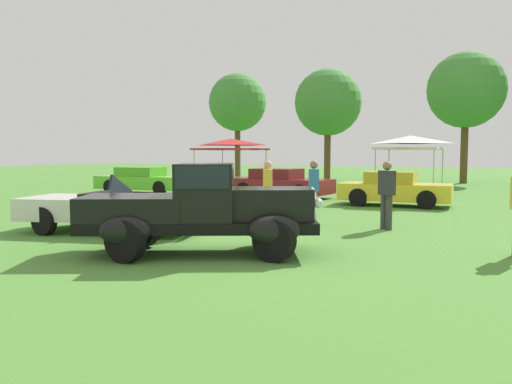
# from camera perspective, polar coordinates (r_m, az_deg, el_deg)

# --- Properties ---
(ground_plane) EXTENTS (120.00, 120.00, 0.00)m
(ground_plane) POSITION_cam_1_polar(r_m,az_deg,el_deg) (9.70, -3.76, -6.86)
(ground_plane) COLOR #4C8433
(feature_pickup_truck) EXTENTS (4.47, 3.38, 1.70)m
(feature_pickup_truck) POSITION_cam_1_polar(r_m,az_deg,el_deg) (9.53, -6.15, -1.81)
(feature_pickup_truck) COLOR black
(feature_pickup_truck) RESTS_ON ground_plane
(neighbor_convertible) EXTENTS (4.64, 2.88, 1.40)m
(neighbor_convertible) POSITION_cam_1_polar(r_m,az_deg,el_deg) (12.60, -15.39, -1.74)
(neighbor_convertible) COLOR silver
(neighbor_convertible) RESTS_ON ground_plane
(show_car_lime) EXTENTS (4.67, 2.19, 1.22)m
(show_car_lime) POSITION_cam_1_polar(r_m,az_deg,el_deg) (24.44, -12.58, 1.29)
(show_car_lime) COLOR #60C62D
(show_car_lime) RESTS_ON ground_plane
(show_car_burgundy) EXTENTS (4.54, 1.97, 1.22)m
(show_car_burgundy) POSITION_cam_1_polar(r_m,az_deg,el_deg) (21.61, 2.61, 0.99)
(show_car_burgundy) COLOR maroon
(show_car_burgundy) RESTS_ON ground_plane
(show_car_yellow) EXTENTS (3.96, 1.97, 1.22)m
(show_car_yellow) POSITION_cam_1_polar(r_m,az_deg,el_deg) (18.82, 15.25, 0.32)
(show_car_yellow) COLOR yellow
(show_car_yellow) RESTS_ON ground_plane
(spectator_near_truck) EXTENTS (0.46, 0.44, 1.69)m
(spectator_near_truck) POSITION_cam_1_polar(r_m,az_deg,el_deg) (12.90, 14.46, -0.09)
(spectator_near_truck) COLOR #383838
(spectator_near_truck) RESTS_ON ground_plane
(spectator_between_cars) EXTENTS (0.39, 0.46, 1.69)m
(spectator_between_cars) POSITION_cam_1_polar(r_m,az_deg,el_deg) (13.50, 1.32, 0.25)
(spectator_between_cars) COLOR #7F7056
(spectator_between_cars) RESTS_ON ground_plane
(spectator_far_side) EXTENTS (0.40, 0.47, 1.69)m
(spectator_far_side) POSITION_cam_1_polar(r_m,az_deg,el_deg) (13.70, 6.50, 0.29)
(spectator_far_side) COLOR #9E998E
(spectator_far_side) RESTS_ON ground_plane
(canopy_tent_left_field) EXTENTS (3.39, 3.39, 2.71)m
(canopy_tent_left_field) POSITION_cam_1_polar(r_m,az_deg,el_deg) (29.60, -2.85, 5.45)
(canopy_tent_left_field) COLOR #B7B7BC
(canopy_tent_left_field) RESTS_ON ground_plane
(canopy_tent_center_field) EXTENTS (2.90, 2.90, 2.71)m
(canopy_tent_center_field) POSITION_cam_1_polar(r_m,az_deg,el_deg) (25.28, 16.93, 5.44)
(canopy_tent_center_field) COLOR #B7B7BC
(canopy_tent_center_field) RESTS_ON ground_plane
(treeline_far_left) EXTENTS (4.52, 4.52, 8.11)m
(treeline_far_left) POSITION_cam_1_polar(r_m,az_deg,el_deg) (40.58, -2.09, 9.97)
(treeline_far_left) COLOR brown
(treeline_far_left) RESTS_ON ground_plane
(treeline_mid_left) EXTENTS (4.51, 4.51, 7.55)m
(treeline_mid_left) POSITION_cam_1_polar(r_m,az_deg,el_deg) (35.21, 8.08, 9.89)
(treeline_mid_left) COLOR brown
(treeline_mid_left) RESTS_ON ground_plane
(treeline_center) EXTENTS (4.65, 4.65, 8.06)m
(treeline_center) POSITION_cam_1_polar(r_m,az_deg,el_deg) (34.15, 22.52, 10.51)
(treeline_center) COLOR brown
(treeline_center) RESTS_ON ground_plane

